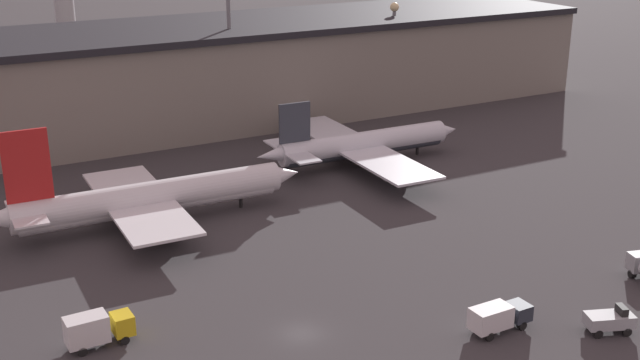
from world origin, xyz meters
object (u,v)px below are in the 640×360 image
airplane_1 (361,145)px  service_vehicle_3 (97,329)px  airplane_0 (148,198)px  service_vehicle_2 (610,320)px  service_vehicle_5 (498,317)px

airplane_1 → service_vehicle_3: airplane_1 is taller
airplane_0 → service_vehicle_2: size_ratio=8.44×
airplane_1 → service_vehicle_5: size_ratio=5.67×
airplane_1 → service_vehicle_5: (-15.27, -50.87, -1.57)m
service_vehicle_5 → airplane_0: bearing=115.8°
airplane_0 → service_vehicle_3: airplane_0 is taller
service_vehicle_2 → service_vehicle_5: service_vehicle_5 is taller
service_vehicle_3 → service_vehicle_5: size_ratio=0.97×
airplane_0 → service_vehicle_2: bearing=-55.7°
airplane_0 → service_vehicle_2: 57.46m
airplane_0 → airplane_1: size_ratio=1.15×
airplane_1 → service_vehicle_5: bearing=-105.3°
airplane_0 → service_vehicle_5: airplane_0 is taller
airplane_1 → airplane_0: bearing=-166.5°
airplane_0 → airplane_1: 37.81m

